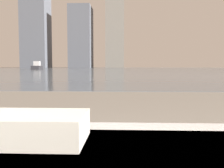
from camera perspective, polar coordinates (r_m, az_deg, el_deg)
The scene contains 5 objects.
towel_stack at distance 0.76m, azimuth -17.34°, elevation -9.50°, with size 0.29×0.20×0.08m.
harbor_water at distance 61.93m, azimuth 2.19°, elevation 3.44°, with size 180.00×110.00×0.01m.
harbor_boat_1 at distance 54.01m, azimuth -16.75°, elevation 3.81°, with size 2.14×4.73×1.71m.
skyline_tower_0 at distance 125.94m, azimuth -16.98°, elevation 11.39°, with size 11.77×11.79×34.20m.
skyline_tower_1 at distance 120.30m, azimuth -7.08°, elevation 10.51°, with size 10.01×13.81×28.45m.
Camera 1 is at (0.24, 0.07, 0.71)m, focal length 40.00 mm.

